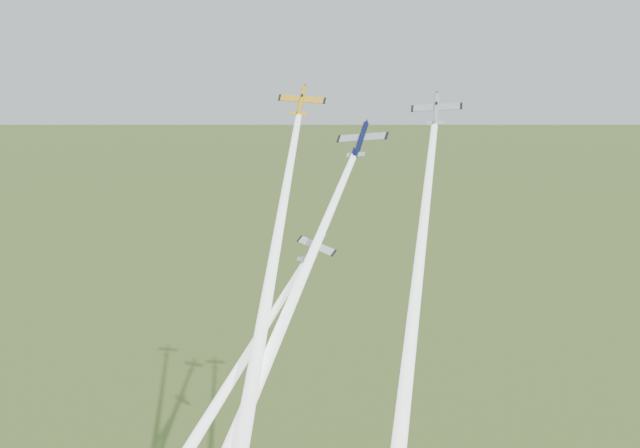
% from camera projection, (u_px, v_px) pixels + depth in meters
% --- Properties ---
extents(plane_yellow, '(8.54, 7.92, 6.32)m').
position_uv_depth(plane_yellow, '(301.00, 101.00, 126.25)').
color(plane_yellow, '#EBA314').
extents(smoke_trail_yellow, '(12.03, 44.80, 41.24)m').
position_uv_depth(smoke_trail_yellow, '(270.00, 281.00, 108.17)').
color(smoke_trail_yellow, white).
extents(plane_navy, '(8.58, 8.02, 7.59)m').
position_uv_depth(plane_navy, '(361.00, 139.00, 121.57)').
color(plane_navy, '#0D123B').
extents(smoke_trail_navy, '(6.73, 43.47, 39.48)m').
position_uv_depth(smoke_trail_navy, '(285.00, 319.00, 106.55)').
color(smoke_trail_navy, white).
extents(plane_silver_right, '(8.55, 7.24, 6.31)m').
position_uv_depth(plane_silver_right, '(436.00, 109.00, 115.20)').
color(plane_silver_right, '#B4BAC3').
extents(smoke_trail_silver_right, '(10.15, 50.58, 46.14)m').
position_uv_depth(smoke_trail_silver_right, '(411.00, 338.00, 95.42)').
color(smoke_trail_silver_right, white).
extents(plane_silver_low, '(9.21, 7.84, 6.55)m').
position_uv_depth(plane_silver_low, '(314.00, 248.00, 118.67)').
color(plane_silver_low, silver).
extents(smoke_trail_silver_low, '(15.46, 38.04, 36.04)m').
position_uv_depth(smoke_trail_silver_low, '(208.00, 419.00, 107.72)').
color(smoke_trail_silver_low, white).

